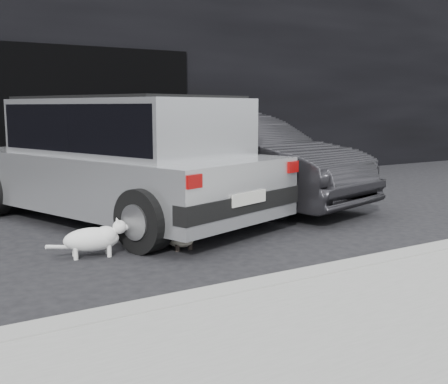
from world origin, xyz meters
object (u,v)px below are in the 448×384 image
silver_hatchback (122,154)px  cat_siamese (179,236)px  cat_white (95,238)px  second_car (236,159)px

silver_hatchback → cat_siamese: (-0.06, -1.73, -0.76)m
cat_white → second_car: bearing=134.6°
second_car → cat_white: 3.49m
second_car → cat_siamese: size_ratio=4.86×
silver_hatchback → cat_siamese: 1.89m
cat_siamese → cat_white: cat_white is taller
silver_hatchback → second_car: silver_hatchback is taller
cat_siamese → cat_white: size_ratio=1.07×
cat_siamese → cat_white: (-0.88, 0.15, 0.05)m
second_car → cat_white: second_car is taller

